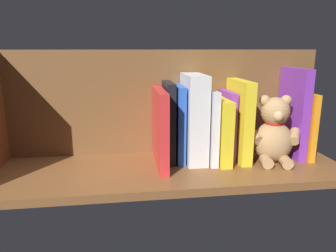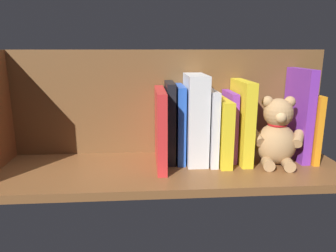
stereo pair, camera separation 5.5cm
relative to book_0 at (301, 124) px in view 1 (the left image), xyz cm
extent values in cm
cube|color=brown|center=(41.92, 4.51, -10.99)|extent=(99.33, 31.72, 2.20)
cube|color=brown|center=(41.92, -9.10, 6.19)|extent=(99.33, 1.50, 32.16)
cube|color=orange|center=(0.00, 0.00, 0.00)|extent=(1.77, 15.89, 19.79)
cube|color=purple|center=(2.65, -0.41, 3.55)|extent=(2.62, 15.07, 26.90)
ellipsoid|color=tan|center=(10.93, 4.30, -3.94)|extent=(13.04, 12.10, 11.91)
sphere|color=tan|center=(10.93, 4.30, 5.09)|extent=(8.19, 8.19, 8.19)
sphere|color=tan|center=(7.92, 4.89, 8.16)|extent=(3.16, 3.16, 3.16)
sphere|color=tan|center=(13.95, 3.72, 8.16)|extent=(3.16, 3.16, 3.16)
sphere|color=tan|center=(11.60, 7.72, 4.48)|extent=(3.16, 3.16, 3.16)
cylinder|color=tan|center=(5.66, 6.85, -1.85)|extent=(5.41, 6.45, 4.41)
cylinder|color=tan|center=(16.77, 4.68, -1.85)|extent=(3.67, 6.22, 4.41)
cylinder|color=tan|center=(9.27, 9.79, -8.31)|extent=(3.96, 4.99, 3.16)
cylinder|color=tan|center=(14.53, 8.76, -8.31)|extent=(3.96, 4.99, 3.16)
torus|color=red|center=(10.93, 4.30, 1.83)|extent=(6.37, 6.37, 0.93)
cube|color=yellow|center=(20.05, 0.31, 1.92)|extent=(3.12, 16.52, 23.63)
cube|color=purple|center=(23.06, -1.50, 0.21)|extent=(2.16, 12.89, 20.22)
cube|color=yellow|center=(26.12, 0.79, -0.60)|extent=(3.23, 17.47, 18.59)
cube|color=silver|center=(29.26, 0.17, 0.68)|extent=(2.11, 16.24, 21.14)
cube|color=silver|center=(33.64, -0.14, 2.80)|extent=(5.68, 15.41, 25.40)
cube|color=blue|center=(38.10, -1.08, 1.23)|extent=(2.27, 13.74, 22.24)
cube|color=black|center=(40.92, -1.31, 1.68)|extent=(2.39, 13.28, 23.14)
cube|color=red|center=(43.89, 2.41, 0.90)|extent=(2.57, 20.71, 21.59)
camera|label=1|loc=(53.47, 88.07, 22.59)|focal=33.77mm
camera|label=2|loc=(48.03, 88.65, 22.59)|focal=33.77mm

